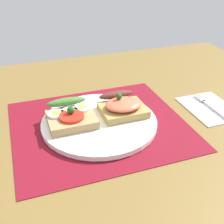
# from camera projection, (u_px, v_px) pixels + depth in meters

# --- Properties ---
(ground_plane) EXTENTS (1.20, 0.90, 0.03)m
(ground_plane) POSITION_uv_depth(u_px,v_px,m) (100.00, 131.00, 0.66)
(ground_plane) COLOR brown
(placemat) EXTENTS (0.38, 0.34, 0.00)m
(placemat) POSITION_uv_depth(u_px,v_px,m) (99.00, 125.00, 0.65)
(placemat) COLOR maroon
(placemat) RESTS_ON ground_plane
(plate) EXTENTS (0.26, 0.26, 0.01)m
(plate) POSITION_uv_depth(u_px,v_px,m) (99.00, 122.00, 0.65)
(plate) COLOR white
(plate) RESTS_ON placemat
(sandwich_egg_tomato) EXTENTS (0.10, 0.10, 0.04)m
(sandwich_egg_tomato) POSITION_uv_depth(u_px,v_px,m) (71.00, 116.00, 0.63)
(sandwich_egg_tomato) COLOR tan
(sandwich_egg_tomato) RESTS_ON plate
(sandwich_salmon) EXTENTS (0.10, 0.10, 0.05)m
(sandwich_salmon) POSITION_uv_depth(u_px,v_px,m) (122.00, 106.00, 0.66)
(sandwich_salmon) COLOR #A68E49
(sandwich_salmon) RESTS_ON plate
(napkin) EXTENTS (0.11, 0.14, 0.01)m
(napkin) POSITION_uv_depth(u_px,v_px,m) (210.00, 107.00, 0.72)
(napkin) COLOR white
(napkin) RESTS_ON ground_plane
(fork) EXTENTS (0.02, 0.13, 0.00)m
(fork) POSITION_uv_depth(u_px,v_px,m) (210.00, 105.00, 0.72)
(fork) COLOR #B7B7BC
(fork) RESTS_ON napkin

